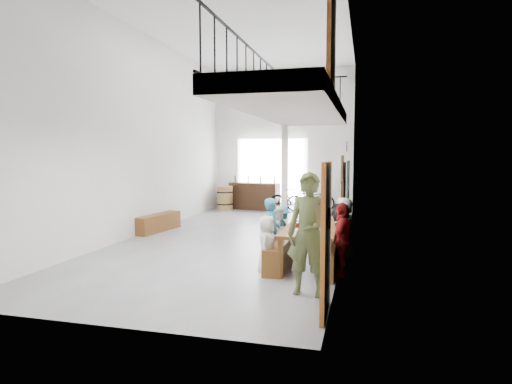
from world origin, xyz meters
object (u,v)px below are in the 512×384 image
(oak_barrel, at_px, (225,198))
(host_standing, at_px, (309,234))
(tasting_table, at_px, (312,230))
(bench_inner, at_px, (280,251))
(serving_counter, at_px, (254,196))
(bicycle_near, at_px, (311,199))
(side_bench, at_px, (158,223))

(oak_barrel, relative_size, host_standing, 0.49)
(tasting_table, relative_size, oak_barrel, 2.59)
(bench_inner, height_order, serving_counter, serving_counter)
(host_standing, relative_size, bicycle_near, 1.04)
(oak_barrel, distance_m, serving_counter, 1.16)
(serving_counter, height_order, host_standing, host_standing)
(serving_counter, height_order, bicycle_near, serving_counter)
(tasting_table, relative_size, bench_inner, 1.12)
(tasting_table, bearing_deg, side_bench, 150.53)
(oak_barrel, height_order, bicycle_near, bicycle_near)
(bench_inner, bearing_deg, tasting_table, 1.09)
(bicycle_near, bearing_deg, tasting_table, 172.40)
(bench_inner, relative_size, side_bench, 1.24)
(host_standing, xyz_separation_m, bicycle_near, (-1.18, 9.72, -0.48))
(tasting_table, distance_m, side_bench, 5.42)
(tasting_table, distance_m, oak_barrel, 8.75)
(bicycle_near, bearing_deg, oak_barrel, 80.91)
(host_standing, bearing_deg, serving_counter, 115.11)
(oak_barrel, distance_m, host_standing, 10.43)
(tasting_table, height_order, oak_barrel, oak_barrel)
(tasting_table, xyz_separation_m, side_bench, (-4.70, 2.65, -0.46))
(bench_inner, height_order, host_standing, host_standing)
(host_standing, bearing_deg, tasting_table, 101.37)
(host_standing, height_order, bicycle_near, host_standing)
(side_bench, relative_size, bicycle_near, 0.94)
(host_standing, bearing_deg, bench_inner, 120.17)
(serving_counter, xyz_separation_m, bicycle_near, (2.24, -0.05, -0.04))
(serving_counter, bearing_deg, bench_inner, -62.60)
(oak_barrel, xyz_separation_m, bicycle_near, (3.34, 0.34, 0.02))
(side_bench, xyz_separation_m, host_standing, (4.88, -4.45, 0.72))
(side_bench, height_order, host_standing, host_standing)
(bench_inner, relative_size, host_standing, 1.12)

